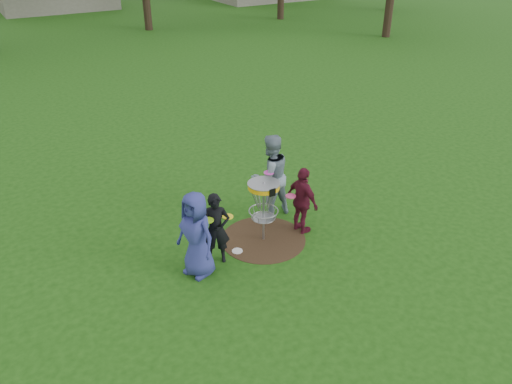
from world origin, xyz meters
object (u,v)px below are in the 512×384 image
player_blue (196,235)px  disc_golf_basket (264,197)px  player_maroon (303,201)px  player_grey (270,176)px  player_black (216,229)px

player_blue → disc_golf_basket: size_ratio=1.25×
player_maroon → disc_golf_basket: size_ratio=1.09×
player_grey → player_maroon: size_ratio=1.29×
player_blue → player_black: 0.53m
player_blue → disc_golf_basket: bearing=80.3°
player_blue → player_grey: (2.34, 1.14, 0.11)m
player_black → disc_golf_basket: bearing=33.2°
player_grey → player_black: bearing=26.6°
player_black → disc_golf_basket: 1.21m
player_black → player_grey: 2.11m
player_grey → player_maroon: 1.01m
player_maroon → player_black: bearing=84.0°
player_grey → player_maroon: bearing=99.9°
player_black → player_maroon: player_maroon is taller
player_black → player_maroon: (2.05, 0.01, 0.02)m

